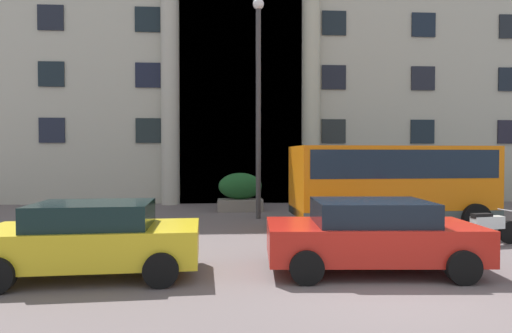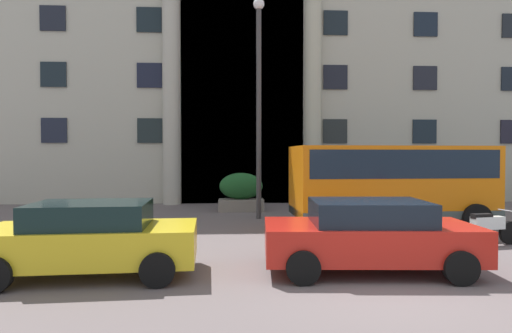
% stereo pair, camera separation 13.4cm
% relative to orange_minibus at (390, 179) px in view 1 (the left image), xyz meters
% --- Properties ---
extents(ground_plane, '(80.00, 64.00, 0.12)m').
position_rel_orange_minibus_xyz_m(ground_plane, '(-2.20, -5.50, -1.62)').
color(ground_plane, '#615656').
extents(office_building_facade, '(39.12, 9.66, 15.91)m').
position_rel_orange_minibus_xyz_m(office_building_facade, '(-2.21, 11.97, 6.39)').
color(office_building_facade, '#ADAA9B').
rests_on(office_building_facade, ground_plane).
extents(orange_minibus, '(6.14, 2.76, 2.59)m').
position_rel_orange_minibus_xyz_m(orange_minibus, '(0.00, 0.00, 0.00)').
color(orange_minibus, orange).
rests_on(orange_minibus, ground_plane).
extents(bus_stop_sign, '(0.44, 0.08, 2.49)m').
position_rel_orange_minibus_xyz_m(bus_stop_sign, '(4.36, 2.07, -0.01)').
color(bus_stop_sign, '#A09512').
rests_on(bus_stop_sign, ground_plane).
extents(hedge_planter_far_east, '(1.87, 0.89, 1.59)m').
position_rel_orange_minibus_xyz_m(hedge_planter_far_east, '(-4.60, 4.60, -0.79)').
color(hedge_planter_far_east, slate).
rests_on(hedge_planter_far_east, ground_plane).
extents(hedge_planter_west, '(2.02, 0.87, 1.29)m').
position_rel_orange_minibus_xyz_m(hedge_planter_west, '(3.88, 4.88, -0.94)').
color(hedge_planter_west, '#65685C').
rests_on(hedge_planter_west, ground_plane).
extents(parked_sedan_far, '(4.20, 2.25, 1.41)m').
position_rel_orange_minibus_xyz_m(parked_sedan_far, '(-2.21, -4.68, -0.83)').
color(parked_sedan_far, red).
rests_on(parked_sedan_far, ground_plane).
extents(parked_compact_extra, '(4.05, 2.15, 1.41)m').
position_rel_orange_minibus_xyz_m(parked_compact_extra, '(-7.61, -4.75, -0.83)').
color(parked_compact_extra, gold).
rests_on(parked_compact_extra, ground_plane).
extents(motorcycle_far_end, '(1.94, 0.59, 0.89)m').
position_rel_orange_minibus_xyz_m(motorcycle_far_end, '(1.55, -2.50, -1.10)').
color(motorcycle_far_end, black).
rests_on(motorcycle_far_end, ground_plane).
extents(lamppost_plaza_centre, '(0.40, 0.40, 7.99)m').
position_rel_orange_minibus_xyz_m(lamppost_plaza_centre, '(-3.99, 2.43, 3.07)').
color(lamppost_plaza_centre, '#3B3839').
rests_on(lamppost_plaza_centre, ground_plane).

